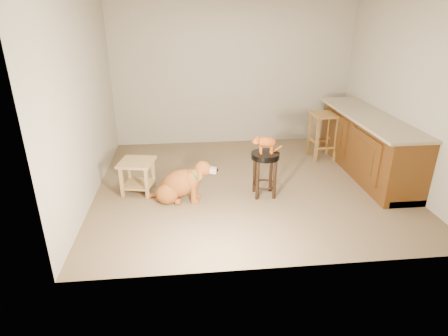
{
  "coord_description": "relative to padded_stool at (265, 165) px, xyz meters",
  "views": [
    {
      "loc": [
        -0.91,
        -5.07,
        2.47
      ],
      "look_at": [
        -0.42,
        -0.39,
        0.45
      ],
      "focal_mm": 30.0,
      "sensor_mm": 36.0,
      "label": 1
    }
  ],
  "objects": [
    {
      "name": "tabby_kitten",
      "position": [
        -0.01,
        0.0,
        0.34
      ],
      "size": [
        0.45,
        0.16,
        0.28
      ],
      "rotation": [
        0.0,
        0.0,
        -0.0
      ],
      "color": "#9F410F",
      "rests_on": "padded_stool"
    },
    {
      "name": "floor",
      "position": [
        -0.15,
        0.37,
        -0.46
      ],
      "size": [
        4.5,
        4.0,
        0.01
      ],
      "primitive_type": "cube",
      "color": "brown",
      "rests_on": "ground"
    },
    {
      "name": "padded_stool",
      "position": [
        0.0,
        0.0,
        0.0
      ],
      "size": [
        0.39,
        0.39,
        0.64
      ],
      "rotation": [
        0.0,
        0.0,
        -0.0
      ],
      "color": "black",
      "rests_on": "ground"
    },
    {
      "name": "room_shell",
      "position": [
        -0.15,
        0.37,
        1.22
      ],
      "size": [
        4.54,
        4.04,
        2.62
      ],
      "color": "#9E957F",
      "rests_on": "ground"
    },
    {
      "name": "golden_retriever",
      "position": [
        -1.18,
        -0.03,
        -0.22
      ],
      "size": [
        0.98,
        0.54,
        0.63
      ],
      "rotation": [
        0.0,
        0.0,
        -0.21
      ],
      "color": "brown",
      "rests_on": "ground"
    },
    {
      "name": "side_table",
      "position": [
        -1.78,
        0.28,
        -0.14
      ],
      "size": [
        0.55,
        0.55,
        0.48
      ],
      "rotation": [
        0.0,
        0.0,
        -0.19
      ],
      "color": "#9B7A48",
      "rests_on": "ground"
    },
    {
      "name": "wood_stool",
      "position": [
        1.31,
        1.33,
        -0.03
      ],
      "size": [
        0.45,
        0.45,
        0.81
      ],
      "rotation": [
        0.0,
        0.0,
        0.03
      ],
      "color": "brown",
      "rests_on": "ground"
    },
    {
      "name": "cabinet_run",
      "position": [
        1.8,
        0.67,
        -0.02
      ],
      "size": [
        0.7,
        2.56,
        0.94
      ],
      "color": "#502D0E",
      "rests_on": "ground"
    }
  ]
}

